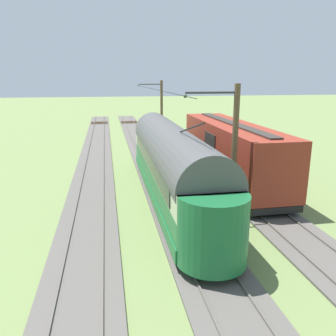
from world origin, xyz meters
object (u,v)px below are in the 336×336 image
Objects in this scene: catenary_pole_foreground at (161,110)px; switch_stand at (213,146)px; boxcar_adjacent at (231,150)px; vintage_streetcar at (171,162)px; catenary_pole_mid_near at (233,152)px.

switch_stand is at bearing 119.26° from catenary_pole_foreground.
boxcar_adjacent is 11.00× the size of switch_stand.
catenary_pole_foreground is (2.22, -15.57, 1.28)m from boxcar_adjacent.
boxcar_adjacent is 15.78m from catenary_pole_foreground.
vintage_streetcar is 5.38m from boxcar_adjacent.
catenary_pole_foreground is 21.70m from catenary_pole_mid_near.
vintage_streetcar is at bearing -54.53° from catenary_pole_mid_near.
boxcar_adjacent reaches higher than switch_stand.
catenary_pole_mid_near is (-2.36, 3.31, 1.18)m from vintage_streetcar.
boxcar_adjacent is 6.65m from catenary_pole_mid_near.
boxcar_adjacent is at bearing 98.13° from catenary_pole_foreground.
catenary_pole_mid_near is at bearing 125.47° from vintage_streetcar.
vintage_streetcar is 18.58m from catenary_pole_foreground.
vintage_streetcar is 4.23m from catenary_pole_mid_near.
catenary_pole_mid_near is (2.22, 6.13, 1.28)m from boxcar_adjacent.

